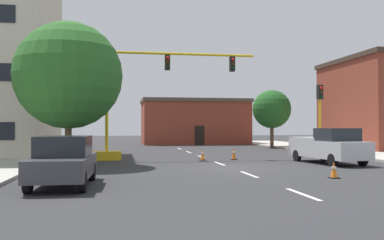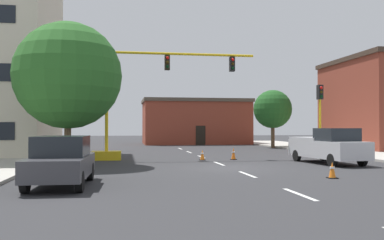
% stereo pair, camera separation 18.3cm
% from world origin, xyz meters
% --- Properties ---
extents(ground_plane, '(160.00, 160.00, 0.00)m').
position_xyz_m(ground_plane, '(0.00, 0.00, 0.00)').
color(ground_plane, '#2D2D30').
extents(sidewalk_left, '(6.00, 56.00, 0.14)m').
position_xyz_m(sidewalk_left, '(-12.55, 8.00, 0.07)').
color(sidewalk_left, '#B2ADA3').
rests_on(sidewalk_left, ground_plane).
extents(sidewalk_right, '(6.00, 56.00, 0.14)m').
position_xyz_m(sidewalk_right, '(12.55, 8.00, 0.07)').
color(sidewalk_right, '#B2ADA3').
rests_on(sidewalk_right, ground_plane).
extents(lane_stripe_seg_1, '(0.16, 2.40, 0.01)m').
position_xyz_m(lane_stripe_seg_1, '(0.00, -8.50, 0.00)').
color(lane_stripe_seg_1, silver).
rests_on(lane_stripe_seg_1, ground_plane).
extents(lane_stripe_seg_2, '(0.16, 2.40, 0.01)m').
position_xyz_m(lane_stripe_seg_2, '(0.00, -3.00, 0.00)').
color(lane_stripe_seg_2, silver).
rests_on(lane_stripe_seg_2, ground_plane).
extents(lane_stripe_seg_3, '(0.16, 2.40, 0.01)m').
position_xyz_m(lane_stripe_seg_3, '(0.00, 2.50, 0.00)').
color(lane_stripe_seg_3, silver).
rests_on(lane_stripe_seg_3, ground_plane).
extents(lane_stripe_seg_4, '(0.16, 2.40, 0.01)m').
position_xyz_m(lane_stripe_seg_4, '(0.00, 8.00, 0.00)').
color(lane_stripe_seg_4, silver).
rests_on(lane_stripe_seg_4, ground_plane).
extents(lane_stripe_seg_5, '(0.16, 2.40, 0.01)m').
position_xyz_m(lane_stripe_seg_5, '(0.00, 13.50, 0.00)').
color(lane_stripe_seg_5, silver).
rests_on(lane_stripe_seg_5, ground_plane).
extents(lane_stripe_seg_6, '(0.16, 2.40, 0.01)m').
position_xyz_m(lane_stripe_seg_6, '(0.00, 19.00, 0.00)').
color(lane_stripe_seg_6, silver).
rests_on(lane_stripe_seg_6, ground_plane).
extents(building_brick_center, '(12.73, 7.76, 5.36)m').
position_xyz_m(building_brick_center, '(3.34, 30.24, 2.69)').
color(building_brick_center, brown).
rests_on(building_brick_center, ground_plane).
extents(traffic_signal_gantry, '(10.39, 1.20, 6.83)m').
position_xyz_m(traffic_signal_gantry, '(-4.93, 6.22, 2.32)').
color(traffic_signal_gantry, yellow).
rests_on(traffic_signal_gantry, ground_plane).
extents(traffic_light_pole_right, '(0.32, 0.47, 4.80)m').
position_xyz_m(traffic_light_pole_right, '(7.35, 5.17, 3.53)').
color(traffic_light_pole_right, yellow).
rests_on(traffic_light_pole_right, ground_plane).
extents(tree_left_near, '(5.70, 5.70, 7.65)m').
position_xyz_m(tree_left_near, '(-8.23, 2.58, 4.80)').
color(tree_left_near, brown).
rests_on(tree_left_near, ground_plane).
extents(tree_right_far, '(3.79, 3.79, 5.72)m').
position_xyz_m(tree_right_far, '(9.31, 19.42, 3.81)').
color(tree_right_far, brown).
rests_on(tree_right_far, ground_plane).
extents(pickup_truck_silver, '(2.52, 5.57, 1.99)m').
position_xyz_m(pickup_truck_silver, '(6.04, 1.52, 0.97)').
color(pickup_truck_silver, '#BCBCC1').
rests_on(pickup_truck_silver, ground_plane).
extents(sedan_dark_gray_near_left, '(1.99, 4.56, 1.74)m').
position_xyz_m(sedan_dark_gray_near_left, '(-7.44, -5.45, 0.89)').
color(sedan_dark_gray_near_left, '#3D3D42').
rests_on(sedan_dark_gray_near_left, ground_plane).
extents(traffic_cone_roadside_a, '(0.36, 0.36, 0.67)m').
position_xyz_m(traffic_cone_roadside_a, '(2.95, -4.90, 0.33)').
color(traffic_cone_roadside_a, black).
rests_on(traffic_cone_roadside_a, ground_plane).
extents(traffic_cone_roadside_b, '(0.36, 0.36, 0.67)m').
position_xyz_m(traffic_cone_roadside_b, '(-0.48, 5.03, 0.33)').
color(traffic_cone_roadside_b, black).
rests_on(traffic_cone_roadside_b, ground_plane).
extents(traffic_cone_roadside_c, '(0.36, 0.36, 0.75)m').
position_xyz_m(traffic_cone_roadside_c, '(1.52, 5.12, 0.37)').
color(traffic_cone_roadside_c, black).
rests_on(traffic_cone_roadside_c, ground_plane).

